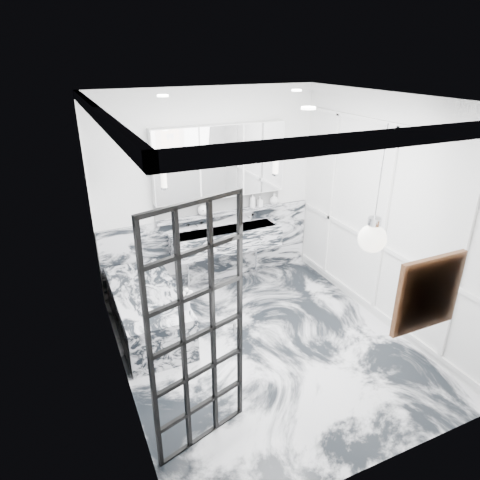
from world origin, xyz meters
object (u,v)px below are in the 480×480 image
bathtub (148,311)px  mirror_cabinet (220,162)px  trough_sink (226,239)px  crittall_door (198,335)px

bathtub → mirror_cabinet: bearing=32.1°
mirror_cabinet → bathtub: size_ratio=1.15×
trough_sink → bathtub: size_ratio=0.97×
trough_sink → mirror_cabinet: bearing=90.0°
trough_sink → mirror_cabinet: (-0.00, 0.17, 1.09)m
crittall_door → mirror_cabinet: bearing=47.7°
crittall_door → trough_sink: crittall_door is taller
trough_sink → bathtub: bearing=-153.5°
crittall_door → mirror_cabinet: (1.27, 2.65, 0.70)m
crittall_door → bathtub: 2.00m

